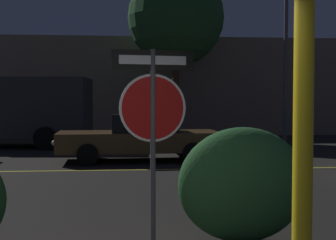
{
  "coord_description": "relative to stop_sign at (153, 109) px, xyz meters",
  "views": [
    {
      "loc": [
        0.13,
        -3.36,
        1.77
      ],
      "look_at": [
        0.77,
        4.37,
        1.45
      ],
      "focal_mm": 50.0,
      "sensor_mm": 36.0,
      "label": 1
    }
  ],
  "objects": [
    {
      "name": "tree_0",
      "position": [
        1.83,
        15.84,
        3.81
      ],
      "size": [
        4.33,
        4.33,
        7.67
      ],
      "color": "#422D1E",
      "rests_on": "ground_plane"
    },
    {
      "name": "hedge_bush_2",
      "position": [
        1.14,
        0.45,
        -0.95
      ],
      "size": [
        1.63,
        0.71,
        1.44
      ],
      "primitive_type": "ellipsoid",
      "color": "#2D6633",
      "rests_on": "ground_plane"
    },
    {
      "name": "yellow_pole_right",
      "position": [
        0.99,
        -1.96,
        -0.2
      ],
      "size": [
        0.15,
        0.15,
        2.95
      ],
      "primitive_type": "cylinder",
      "color": "yellow",
      "rests_on": "ground_plane"
    },
    {
      "name": "stop_sign",
      "position": [
        0.0,
        0.0,
        0.0
      ],
      "size": [
        0.93,
        0.18,
        2.35
      ],
      "rotation": [
        0.0,
        0.0,
        0.16
      ],
      "color": "#4C4C51",
      "rests_on": "ground_plane"
    },
    {
      "name": "street_lamp",
      "position": [
        5.79,
        12.54,
        3.09
      ],
      "size": [
        0.45,
        0.45,
        7.5
      ],
      "color": "#4C4C51",
      "rests_on": "ground_plane"
    },
    {
      "name": "passing_car_2",
      "position": [
        0.04,
        8.52,
        -0.98
      ],
      "size": [
        4.88,
        2.15,
        1.37
      ],
      "rotation": [
        0.0,
        0.0,
        1.62
      ],
      "color": "brown",
      "rests_on": "ground_plane"
    },
    {
      "name": "building_backdrop",
      "position": [
        2.32,
        20.23,
        0.81
      ],
      "size": [
        24.5,
        4.45,
        4.97
      ],
      "primitive_type": "cube",
      "color": "#7A6B5B",
      "rests_on": "ground_plane"
    },
    {
      "name": "road_center_stripe",
      "position": [
        -0.39,
        6.66,
        -1.67
      ],
      "size": [
        32.26,
        0.12,
        0.01
      ],
      "primitive_type": "cube",
      "color": "gold",
      "rests_on": "ground_plane"
    }
  ]
}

